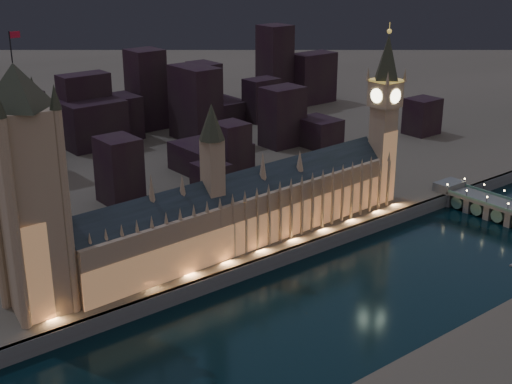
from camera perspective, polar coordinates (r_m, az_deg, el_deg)
ground_plane at (r=338.70m, az=5.24°, el=-8.74°), size 2000.00×2000.00×0.00m
embankment_wall at (r=363.93m, az=0.77°, el=-5.80°), size 2000.00×2.50×8.00m
palace_of_westminster at (r=371.09m, az=-0.98°, el=-1.50°), size 202.00×29.04×78.00m
victoria_tower at (r=305.83m, az=-17.90°, el=0.87°), size 31.68×31.68×119.37m
elizabeth_tower at (r=429.14m, az=10.27°, el=6.92°), size 18.00×18.00×106.91m
city_backdrop at (r=534.99m, az=-10.46°, el=5.45°), size 480.83×215.63×74.74m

